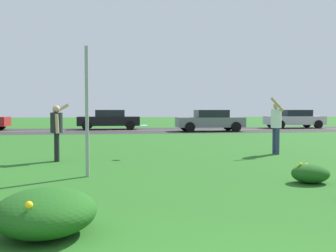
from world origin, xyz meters
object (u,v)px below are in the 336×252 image
object	(u,v)px
person_catcher_white_shirt	(276,123)
car_black_center_right	(109,119)
frisbee_pale_blue	(144,126)
sign_post_near_path	(87,112)
car_silver_leftmost	(294,119)
car_gray_center_left	(210,120)
person_thrower_dark_shirt	(57,128)

from	to	relation	value
person_catcher_white_shirt	car_black_center_right	bearing A→B (deg)	108.97
person_catcher_white_shirt	frisbee_pale_blue	bearing A→B (deg)	-177.07
sign_post_near_path	frisbee_pale_blue	size ratio (longest dim) A/B	11.69
car_silver_leftmost	car_gray_center_left	xyz separation A→B (m)	(-7.73, -3.38, 0.00)
sign_post_near_path	car_silver_leftmost	world-z (taller)	sign_post_near_path
sign_post_near_path	person_catcher_white_shirt	xyz separation A→B (m)	(5.84, 3.41, -0.40)
car_silver_leftmost	sign_post_near_path	bearing A→B (deg)	-126.36
frisbee_pale_blue	sign_post_near_path	bearing A→B (deg)	-114.78
car_black_center_right	person_catcher_white_shirt	bearing A→B (deg)	-71.03
person_thrower_dark_shirt	frisbee_pale_blue	xyz separation A→B (m)	(2.51, 0.56, 0.02)
sign_post_near_path	car_silver_leftmost	distance (m)	24.82
sign_post_near_path	person_thrower_dark_shirt	distance (m)	2.86
frisbee_pale_blue	car_black_center_right	distance (m)	16.85
car_silver_leftmost	car_black_center_right	distance (m)	14.56
sign_post_near_path	person_catcher_white_shirt	bearing A→B (deg)	30.28
frisbee_pale_blue	car_silver_leftmost	world-z (taller)	car_silver_leftmost
person_thrower_dark_shirt	car_gray_center_left	xyz separation A→B (m)	(8.01, 13.98, -0.21)
person_catcher_white_shirt	car_silver_leftmost	size ratio (longest dim) A/B	0.42
car_gray_center_left	frisbee_pale_blue	bearing A→B (deg)	-112.31
person_thrower_dark_shirt	person_catcher_white_shirt	size ratio (longest dim) A/B	0.88
car_silver_leftmost	car_gray_center_left	size ratio (longest dim) A/B	1.00
person_thrower_dark_shirt	car_black_center_right	world-z (taller)	person_thrower_dark_shirt
car_silver_leftmost	car_gray_center_left	world-z (taller)	same
person_catcher_white_shirt	car_gray_center_left	bearing A→B (deg)	85.08
car_silver_leftmost	car_black_center_right	size ratio (longest dim) A/B	1.00
sign_post_near_path	car_black_center_right	xyz separation A→B (m)	(0.15, 19.98, -0.68)
person_catcher_white_shirt	frisbee_pale_blue	xyz separation A→B (m)	(-4.37, -0.22, -0.04)
car_silver_leftmost	car_gray_center_left	bearing A→B (deg)	-156.40
person_catcher_white_shirt	car_black_center_right	distance (m)	17.52
sign_post_near_path	car_silver_leftmost	xyz separation A→B (m)	(14.71, 19.98, -0.68)
sign_post_near_path	car_black_center_right	size ratio (longest dim) A/B	0.63
frisbee_pale_blue	car_silver_leftmost	bearing A→B (deg)	51.75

